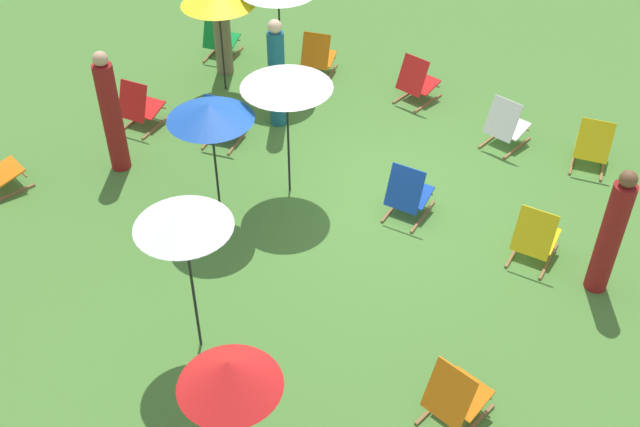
# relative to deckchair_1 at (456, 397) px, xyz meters

# --- Properties ---
(ground_plane) EXTENTS (40.00, 40.00, 0.00)m
(ground_plane) POSITION_rel_deckchair_1_xyz_m (2.65, -2.79, -0.37)
(ground_plane) COLOR #477A33
(deckchair_1) EXTENTS (0.62, 0.84, 0.83)m
(deckchair_1) POSITION_rel_deckchair_1_xyz_m (0.00, 0.00, 0.00)
(deckchair_1) COLOR olive
(deckchair_1) RESTS_ON ground
(deckchair_2) EXTENTS (0.57, 0.82, 0.83)m
(deckchair_2) POSITION_rel_deckchair_1_xyz_m (6.55, -2.43, 0.00)
(deckchair_2) COLOR olive
(deckchair_2) RESTS_ON ground
(deckchair_5) EXTENTS (0.60, 0.83, 0.83)m
(deckchair_5) POSITION_rel_deckchair_1_xyz_m (1.49, -5.03, 0.00)
(deckchair_5) COLOR olive
(deckchair_5) RESTS_ON ground
(deckchair_6) EXTENTS (0.60, 0.83, 0.83)m
(deckchair_6) POSITION_rel_deckchair_1_xyz_m (3.23, -5.48, 0.00)
(deckchair_6) COLOR olive
(deckchair_6) RESTS_ON ground
(deckchair_7) EXTENTS (0.61, 0.84, 0.83)m
(deckchair_7) POSITION_rel_deckchair_1_xyz_m (0.20, -5.19, 0.00)
(deckchair_7) COLOR olive
(deckchair_7) RESTS_ON ground
(deckchair_9) EXTENTS (0.66, 0.86, 0.83)m
(deckchair_9) POSITION_rel_deckchair_1_xyz_m (5.08, -5.34, 0.00)
(deckchair_9) COLOR olive
(deckchair_9) RESTS_ON ground
(deckchair_10) EXTENTS (0.64, 0.85, 0.83)m
(deckchair_10) POSITION_rel_deckchair_1_xyz_m (5.20, -2.79, 0.00)
(deckchair_10) COLOR olive
(deckchair_10) RESTS_ON ground
(deckchair_11) EXTENTS (0.64, 0.85, 0.83)m
(deckchair_11) POSITION_rel_deckchair_1_xyz_m (6.94, -4.96, 0.00)
(deckchair_11) COLOR olive
(deckchair_11) RESTS_ON ground
(deckchair_12) EXTENTS (0.51, 0.78, 0.83)m
(deckchair_12) POSITION_rel_deckchair_1_xyz_m (0.19, -2.79, 0.00)
(deckchair_12) COLOR olive
(deckchair_12) RESTS_ON ground
(deckchair_13) EXTENTS (0.51, 0.78, 0.83)m
(deckchair_13) POSITION_rel_deckchair_1_xyz_m (1.95, -2.72, 0.00)
(deckchair_13) COLOR olive
(deckchair_13) RESTS_ON ground
(umbrella_1) EXTENTS (0.93, 0.93, 1.71)m
(umbrella_1) POSITION_rel_deckchair_1_xyz_m (1.46, 1.71, 1.18)
(umbrella_1) COLOR black
(umbrella_1) RESTS_ON ground
(umbrella_2) EXTENTS (1.22, 1.22, 1.93)m
(umbrella_2) POSITION_rel_deckchair_1_xyz_m (3.62, -2.32, 1.44)
(umbrella_2) COLOR black
(umbrella_2) RESTS_ON ground
(umbrella_4) EXTENTS (1.11, 1.11, 1.77)m
(umbrella_4) POSITION_rel_deckchair_1_xyz_m (4.11, -1.34, 1.29)
(umbrella_4) COLOR black
(umbrella_4) RESTS_ON ground
(umbrella_5) EXTENTS (1.02, 1.02, 1.99)m
(umbrella_5) POSITION_rel_deckchair_1_xyz_m (2.86, 0.62, 1.50)
(umbrella_5) COLOR black
(umbrella_5) RESTS_ON ground
(person_0) EXTENTS (0.36, 0.36, 1.89)m
(person_0) POSITION_rel_deckchair_1_xyz_m (6.07, -1.44, 0.54)
(person_0) COLOR maroon
(person_0) RESTS_ON ground
(person_1) EXTENTS (0.33, 0.33, 1.76)m
(person_1) POSITION_rel_deckchair_1_xyz_m (-0.66, -2.74, 0.47)
(person_1) COLOR maroon
(person_1) RESTS_ON ground
(person_2) EXTENTS (0.34, 0.34, 1.78)m
(person_2) POSITION_rel_deckchair_1_xyz_m (4.78, -3.69, 0.50)
(person_2) COLOR #195972
(person_2) RESTS_ON ground
(person_3) EXTENTS (0.35, 0.35, 1.66)m
(person_3) POSITION_rel_deckchair_1_xyz_m (6.55, -4.56, 0.42)
(person_3) COLOR #72664C
(person_3) RESTS_ON ground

